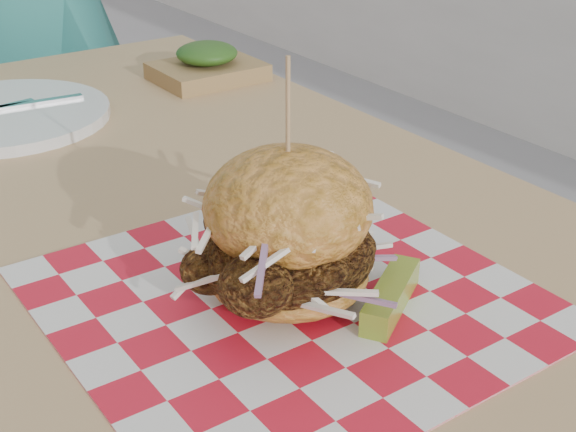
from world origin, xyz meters
name	(u,v)px	position (x,y,z in m)	size (l,w,h in m)	color
patio_table	(118,286)	(-0.09, 0.35, 0.67)	(0.80, 1.20, 0.75)	tan
paper_liner	(288,297)	(-0.04, 0.13, 0.75)	(0.36, 0.36, 0.00)	red
sandwich	(288,237)	(-0.04, 0.13, 0.81)	(0.17, 0.17, 0.20)	gold
pickle_spear	(391,296)	(0.02, 0.07, 0.76)	(0.10, 0.02, 0.02)	#93A32F
place_setting	(3,115)	(-0.09, 0.68, 0.76)	(0.27, 0.27, 0.02)	white
kraft_tray	(207,65)	(0.21, 0.69, 0.77)	(0.15, 0.12, 0.06)	olive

